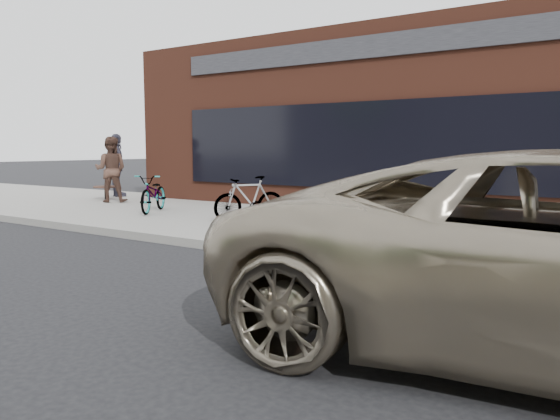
{
  "coord_description": "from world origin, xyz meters",
  "views": [
    {
      "loc": [
        3.72,
        -2.55,
        1.65
      ],
      "look_at": [
        -0.17,
        3.23,
        0.85
      ],
      "focal_mm": 35.0,
      "sensor_mm": 36.0,
      "label": 1
    }
  ],
  "objects": [
    {
      "name": "near_sidewalk",
      "position": [
        0.0,
        7.0,
        0.07
      ],
      "size": [
        44.0,
        6.0,
        0.15
      ],
      "primitive_type": "cube",
      "color": "gray",
      "rests_on": "ground"
    },
    {
      "name": "cafe_patron_left",
      "position": [
        -8.54,
        7.31,
        1.05
      ],
      "size": [
        1.11,
        1.07,
        1.8
      ],
      "primitive_type": "imported",
      "rotation": [
        0.0,
        0.0,
        3.78
      ],
      "color": "#50352A",
      "rests_on": "near_sidewalk"
    },
    {
      "name": "cafe_patron_right",
      "position": [
        -9.85,
        8.6,
        1.11
      ],
      "size": [
        1.22,
        0.94,
        1.93
      ],
      "primitive_type": "imported",
      "rotation": [
        0.0,
        0.0,
        2.66
      ],
      "color": "#3F3E4E",
      "rests_on": "near_sidewalk"
    },
    {
      "name": "bicycle_rear",
      "position": [
        -3.0,
        6.3,
        0.61
      ],
      "size": [
        1.17,
        1.53,
        0.92
      ],
      "primitive_type": "imported",
      "rotation": [
        0.0,
        0.0,
        -0.55
      ],
      "color": "gray",
      "rests_on": "near_sidewalk"
    },
    {
      "name": "bicycle_front",
      "position": [
        -5.8,
        6.31,
        0.59
      ],
      "size": [
        1.33,
        1.74,
        0.88
      ],
      "primitive_type": "imported",
      "rotation": [
        0.0,
        0.0,
        0.51
      ],
      "color": "gray",
      "rests_on": "near_sidewalk"
    },
    {
      "name": "motorcycle",
      "position": [
        1.57,
        2.58,
        0.54
      ],
      "size": [
        1.98,
        0.65,
        1.25
      ],
      "rotation": [
        0.0,
        0.0,
        0.01
      ],
      "color": "black",
      "rests_on": "ground"
    },
    {
      "name": "cafe_table",
      "position": [
        -9.38,
        7.76,
        0.51
      ],
      "size": [
        0.68,
        0.68,
        0.39
      ],
      "color": "black",
      "rests_on": "near_sidewalk"
    },
    {
      "name": "sandwich_sign",
      "position": [
        0.85,
        4.8,
        0.64
      ],
      "size": [
        0.76,
        0.73,
        0.98
      ],
      "rotation": [
        0.0,
        0.0,
        0.33
      ],
      "color": "white",
      "rests_on": "near_sidewalk"
    },
    {
      "name": "ground",
      "position": [
        0.0,
        0.0,
        0.0
      ],
      "size": [
        120.0,
        120.0,
        0.0
      ],
      "primitive_type": "plane",
      "color": "black",
      "rests_on": "ground"
    },
    {
      "name": "storefront",
      "position": [
        -2.0,
        13.98,
        2.25
      ],
      "size": [
        14.0,
        10.07,
        4.5
      ],
      "color": "#5D2C1E",
      "rests_on": "ground"
    }
  ]
}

